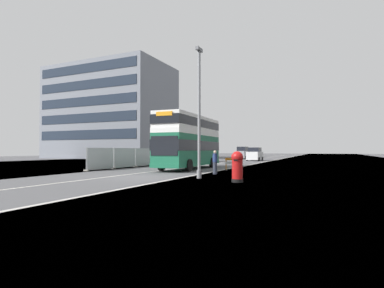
{
  "coord_description": "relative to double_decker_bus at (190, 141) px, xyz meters",
  "views": [
    {
      "loc": [
        11.0,
        -15.88,
        1.71
      ],
      "look_at": [
        1.12,
        5.86,
        2.2
      ],
      "focal_mm": 28.04,
      "sensor_mm": 36.0,
      "label": 1
    }
  ],
  "objects": [
    {
      "name": "ground",
      "position": [
        1.08,
        -8.7,
        -2.59
      ],
      "size": [
        140.0,
        280.0,
        0.1
      ],
      "color": "#4C4C4F"
    },
    {
      "name": "double_decker_bus",
      "position": [
        0.0,
        0.0,
        0.0
      ],
      "size": [
        3.05,
        10.2,
        4.77
      ],
      "color": "#196042",
      "rests_on": "ground"
    },
    {
      "name": "lamppost_foreground",
      "position": [
        4.36,
        -8.01,
        1.21
      ],
      "size": [
        0.29,
        0.7,
        7.96
      ],
      "color": "gray",
      "rests_on": "ground"
    },
    {
      "name": "red_pillar_postbox",
      "position": [
        7.06,
        -9.15,
        -1.63
      ],
      "size": [
        0.64,
        0.64,
        1.65
      ],
      "color": "black",
      "rests_on": "ground"
    },
    {
      "name": "roadworks_barrier",
      "position": [
        4.34,
        -0.58,
        -1.89
      ],
      "size": [
        1.5,
        0.46,
        1.06
      ],
      "color": "orange",
      "rests_on": "ground"
    },
    {
      "name": "construction_site_fence",
      "position": [
        -6.43,
        2.4,
        -1.61
      ],
      "size": [
        0.44,
        17.2,
        1.95
      ],
      "color": "#A8AAAD",
      "rests_on": "ground"
    },
    {
      "name": "car_oncoming_near",
      "position": [
        -4.47,
        15.81,
        -1.56
      ],
      "size": [
        1.92,
        4.15,
        2.08
      ],
      "color": "slate",
      "rests_on": "ground"
    },
    {
      "name": "car_receding_mid",
      "position": [
        0.73,
        23.42,
        -1.53
      ],
      "size": [
        2.05,
        4.23,
        2.13
      ],
      "color": "silver",
      "rests_on": "ground"
    },
    {
      "name": "car_receding_far",
      "position": [
        -3.58,
        32.1,
        -1.44
      ],
      "size": [
        2.01,
        4.44,
        2.36
      ],
      "color": "gray",
      "rests_on": "ground"
    },
    {
      "name": "bare_tree_far_verge_near",
      "position": [
        -16.05,
        28.81,
        -0.33
      ],
      "size": [
        2.49,
        2.41,
        4.28
      ],
      "color": "#4C3D2D",
      "rests_on": "ground"
    },
    {
      "name": "bare_tree_far_verge_mid",
      "position": [
        -11.57,
        22.16,
        -0.01
      ],
      "size": [
        3.0,
        3.21,
        4.82
      ],
      "color": "#4C3D2D",
      "rests_on": "ground"
    },
    {
      "name": "pedestrian_at_kerb",
      "position": [
        4.15,
        -4.64,
        -1.69
      ],
      "size": [
        0.34,
        0.34,
        1.69
      ],
      "color": "#2D3342",
      "rests_on": "ground"
    },
    {
      "name": "backdrop_office_block",
      "position": [
        -31.24,
        26.85,
        7.17
      ],
      "size": [
        25.35,
        15.08,
        19.4
      ],
      "color": "gray",
      "rests_on": "ground"
    }
  ]
}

